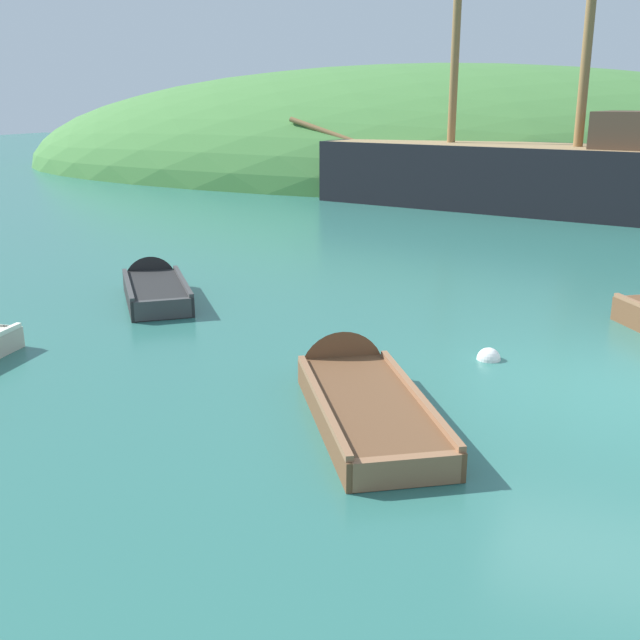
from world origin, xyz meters
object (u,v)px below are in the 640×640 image
rowboat_center (356,395)px  buoy_white (489,359)px  rowboat_portside (154,290)px  sailing_ship (518,184)px

rowboat_center → buoy_white: bearing=-60.9°
rowboat_portside → sailing_ship: bearing=-56.6°
sailing_ship → buoy_white: sailing_ship is taller
rowboat_portside → buoy_white: (6.45, -1.37, -0.12)m
rowboat_center → rowboat_portside: (-5.20, 3.58, 0.02)m
buoy_white → rowboat_portside: bearing=168.0°
rowboat_portside → buoy_white: 6.60m
buoy_white → sailing_ship: bearing=95.5°
sailing_ship → buoy_white: 16.03m
sailing_ship → rowboat_center: bearing=103.6°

